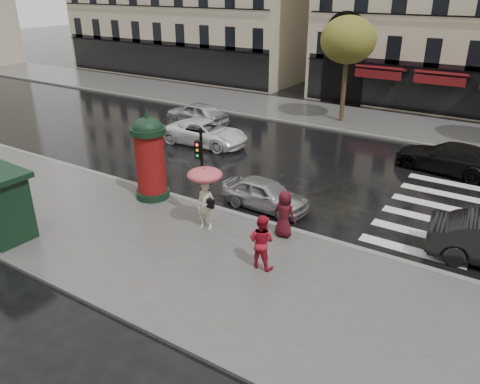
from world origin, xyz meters
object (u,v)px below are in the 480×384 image
Objects in this scene: traffic_light at (201,167)px; car_white at (206,133)px; woman_umbrella at (205,188)px; morris_column at (150,155)px; woman_red at (261,241)px; car_black at (448,158)px; car_far_silver at (197,113)px; newsstand at (0,205)px; man_burgundy at (284,214)px; car_silver at (265,194)px.

car_white is at bearing 125.47° from traffic_light.
woman_umbrella is 3.69m from morris_column.
woman_red is 12.66m from car_black.
newsstand is at bearing 18.26° from car_far_silver.
traffic_light reaches higher than car_black.
car_white is (-0.40, 12.52, -0.72)m from newsstand.
woman_umbrella is at bearing -22.06° from car_black.
car_black is at bearing 57.62° from traffic_light.
woman_umbrella is at bearing -16.06° from morris_column.
man_burgundy is 0.47× the size of traffic_light.
woman_umbrella is 0.82m from traffic_light.
car_far_silver is at bearing 41.63° from car_white.
car_far_silver is at bearing 52.42° from car_silver.
morris_column is at bearing -17.97° from woman_red.
man_burgundy is 9.88m from newsstand.
woman_red is 0.47× the size of morris_column.
woman_umbrella is 0.49× the size of car_white.
car_black reaches higher than car_silver.
man_burgundy is 0.46× the size of car_silver.
car_white is (-8.65, 7.12, -0.30)m from man_burgundy.
car_silver is (-1.78, 1.80, -0.35)m from man_burgundy.
car_white is (-5.55, 7.79, -1.65)m from traffic_light.
car_black is (5.47, 8.24, 0.09)m from car_silver.
woman_red is at bearing -23.53° from traffic_light.
woman_red is 2.18m from man_burgundy.
woman_umbrella reaches higher than car_black.
newsstand is (-5.16, -4.73, -0.93)m from traffic_light.
traffic_light reaches higher than woman_umbrella.
woman_red is 0.37× the size of car_white.
woman_umbrella is 0.56× the size of car_far_silver.
car_black is (6.37, 11.06, -1.00)m from woman_umbrella.
morris_column is at bearing -163.42° from car_white.
man_burgundy is (2.68, 1.02, -0.74)m from woman_umbrella.
man_burgundy is 10.70m from car_black.
woman_red reaches higher than car_silver.
traffic_light reaches higher than man_burgundy.
woman_umbrella is 0.62× the size of morris_column.
woman_red reaches higher than car_far_silver.
car_silver is (6.47, 7.20, -0.77)m from newsstand.
woman_red reaches higher than car_white.
woman_umbrella is 0.66× the size of car_silver.
car_black reaches higher than car_white.
car_white is at bearing 50.32° from car_far_silver.
woman_umbrella is at bearing -146.04° from car_white.
morris_column is at bearing 34.09° from car_far_silver.
car_far_silver is (-11.83, 12.25, -0.29)m from woman_red.
woman_umbrella is 0.49× the size of car_black.
woman_umbrella is 0.66× the size of traffic_light.
car_white is at bearing -68.83° from car_black.
car_silver is at bearing 22.11° from morris_column.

